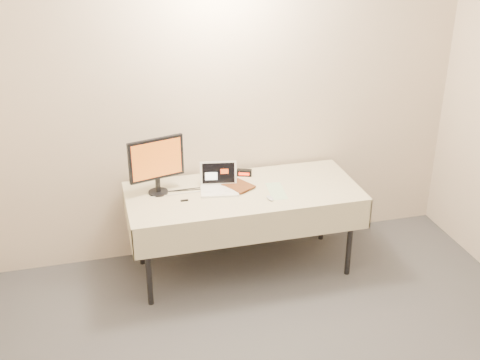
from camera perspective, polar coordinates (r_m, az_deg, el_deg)
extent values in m
cube|color=beige|center=(4.98, -1.02, 7.59)|extent=(4.00, 0.10, 2.70)
cylinder|color=black|center=(4.62, -8.69, -8.08)|extent=(0.04, 0.04, 0.69)
cylinder|color=black|center=(5.00, 10.37, -5.42)|extent=(0.04, 0.04, 0.69)
cylinder|color=black|center=(5.12, -9.47, -4.55)|extent=(0.04, 0.04, 0.69)
cylinder|color=black|center=(5.47, 7.85, -2.40)|extent=(0.04, 0.04, 0.69)
cube|color=gray|center=(4.81, 0.33, -1.30)|extent=(1.80, 0.75, 0.04)
cube|color=beige|center=(4.80, 0.33, -1.04)|extent=(1.86, 0.81, 0.01)
cube|color=beige|center=(4.52, 1.64, -4.68)|extent=(1.86, 0.01, 0.25)
cube|color=beige|center=(5.21, -0.81, -0.42)|extent=(1.86, 0.01, 0.25)
cube|color=beige|center=(4.73, -10.59, -3.68)|extent=(0.01, 0.81, 0.25)
cube|color=beige|center=(5.15, 10.33, -1.15)|extent=(0.01, 0.81, 0.25)
cube|color=white|center=(4.77, -1.97, -1.04)|extent=(0.33, 0.25, 0.02)
cube|color=white|center=(4.84, -2.07, 0.68)|extent=(0.30, 0.10, 0.19)
cube|color=black|center=(4.84, -2.07, 0.68)|extent=(0.26, 0.08, 0.16)
cylinder|color=black|center=(4.80, -7.75, -1.14)|extent=(0.19, 0.19, 0.01)
cube|color=black|center=(4.77, -7.79, -0.47)|extent=(0.04, 0.03, 0.11)
cube|color=black|center=(4.68, -7.95, 2.00)|extent=(0.44, 0.14, 0.34)
cube|color=orange|center=(4.68, -7.95, 2.00)|extent=(0.39, 0.11, 0.29)
imported|color=#974B1B|center=(4.74, -0.98, 0.30)|extent=(0.17, 0.11, 0.24)
cube|color=black|center=(5.05, 0.41, 0.70)|extent=(0.13, 0.09, 0.05)
cube|color=#FF2B0C|center=(5.02, 0.38, 0.58)|extent=(0.08, 0.03, 0.02)
ellipsoid|color=#B9B9BB|center=(4.66, 2.86, -1.73)|extent=(0.06, 0.10, 0.02)
cube|color=#AFD5A9|center=(4.80, 3.48, -1.04)|extent=(0.15, 0.32, 0.00)
cube|color=black|center=(4.65, -5.29, -1.94)|extent=(0.06, 0.02, 0.01)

